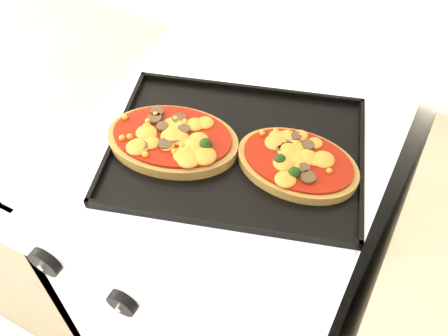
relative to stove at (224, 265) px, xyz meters
The scene contains 7 objects.
stove is the anchor object (origin of this frame).
control_panel 0.51m from the stove, 90.00° to the right, with size 0.60×0.02×0.09m, color white.
knob_left 0.55m from the stove, 117.45° to the right, with size 0.06×0.06×0.02m, color black.
knob_center 0.52m from the stove, 92.10° to the right, with size 0.05×0.05×0.02m, color black.
baking_tray 0.47m from the stove, ahead, with size 0.47×0.35×0.02m, color black.
pizza_left 0.49m from the stove, 151.44° to the right, with size 0.25×0.17×0.04m, color brown, non-canonical shape.
pizza_right 0.50m from the stove, ahead, with size 0.22×0.15×0.03m, color brown, non-canonical shape.
Camera 1 is at (0.26, 1.14, 1.61)m, focal length 40.00 mm.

